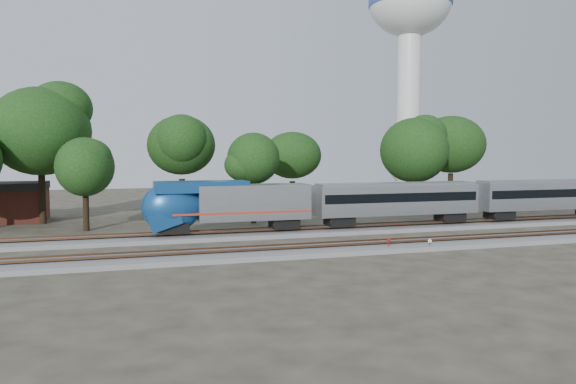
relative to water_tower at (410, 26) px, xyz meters
name	(u,v)px	position (x,y,z in m)	size (l,w,h in m)	color
ground	(321,243)	(-33.89, -45.73, -30.69)	(160.00, 160.00, 0.00)	#383328
track_far	(300,232)	(-33.89, -39.73, -30.48)	(160.00, 5.00, 0.73)	slate
track_near	(338,249)	(-33.89, -49.73, -30.48)	(160.00, 5.00, 0.73)	slate
switch_stand_red	(389,243)	(-29.97, -51.16, -29.96)	(0.37, 0.07, 1.15)	#512D19
switch_stand_white	(430,243)	(-26.47, -51.74, -30.07)	(0.30, 0.15, 0.98)	#512D19
switch_lever	(395,249)	(-29.19, -50.86, -30.54)	(0.50, 0.30, 0.30)	#512D19
water_tower	(410,26)	(0.00, 0.00, 0.00)	(14.96, 14.96, 41.43)	silver
brick_building	(3,202)	(-64.12, -20.59, -28.38)	(9.59, 6.79, 4.59)	brown
tree_1	(40,132)	(-59.48, -23.96, -20.25)	(10.63, 10.63, 14.98)	black
tree_2	(85,167)	(-54.47, -31.17, -24.07)	(6.75, 6.75, 9.52)	black
tree_3	(181,145)	(-43.68, -22.78, -21.75)	(9.11, 9.11, 12.84)	black
tree_4	(253,159)	(-36.40, -30.16, -23.30)	(7.53, 7.53, 10.62)	black
tree_5	(292,155)	(-28.49, -19.81, -23.06)	(7.78, 7.78, 10.96)	black
tree_6	(414,150)	(-13.44, -25.94, -22.37)	(8.47, 8.47, 11.94)	black
tree_7	(451,145)	(-4.54, -20.95, -21.53)	(9.33, 9.33, 13.15)	black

